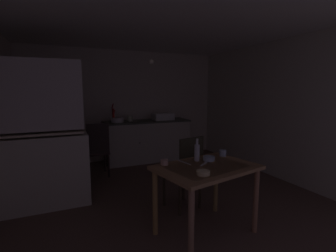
% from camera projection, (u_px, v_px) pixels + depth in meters
% --- Properties ---
extents(ground_plane, '(5.26, 5.26, 0.00)m').
position_uv_depth(ground_plane, '(161.00, 191.00, 3.84)').
color(ground_plane, brown).
extents(wall_back, '(4.36, 0.10, 2.42)m').
position_uv_depth(wall_back, '(126.00, 106.00, 5.60)').
color(wall_back, beige).
rests_on(wall_back, ground).
extents(wall_right, '(0.10, 4.24, 2.42)m').
position_uv_depth(wall_right, '(271.00, 109.00, 4.54)').
color(wall_right, beige).
rests_on(wall_right, ground).
extents(ceiling_slab, '(4.36, 4.24, 0.10)m').
position_uv_depth(ceiling_slab, '(161.00, 25.00, 3.49)').
color(ceiling_slab, white).
extents(hutch_cabinet, '(1.07, 0.58, 1.93)m').
position_uv_depth(hutch_cabinet, '(45.00, 139.00, 3.31)').
color(hutch_cabinet, beige).
rests_on(hutch_cabinet, ground).
extents(counter_cabinet, '(1.85, 0.64, 0.89)m').
position_uv_depth(counter_cabinet, '(147.00, 140.00, 5.52)').
color(counter_cabinet, beige).
rests_on(counter_cabinet, ground).
extents(sink_basin, '(0.44, 0.34, 0.15)m').
position_uv_depth(sink_basin, '(163.00, 116.00, 5.59)').
color(sink_basin, silver).
rests_on(sink_basin, counter_cabinet).
extents(hand_pump, '(0.05, 0.27, 0.39)m').
position_uv_depth(hand_pump, '(113.00, 114.00, 5.18)').
color(hand_pump, '#B21E19').
rests_on(hand_pump, counter_cabinet).
extents(mixing_bowl_counter, '(0.26, 0.26, 0.10)m').
position_uv_depth(mixing_bowl_counter, '(117.00, 120.00, 5.14)').
color(mixing_bowl_counter, white).
rests_on(mixing_bowl_counter, counter_cabinet).
extents(stoneware_crock, '(0.13, 0.13, 0.12)m').
position_uv_depth(stoneware_crock, '(130.00, 119.00, 5.33)').
color(stoneware_crock, beige).
rests_on(stoneware_crock, counter_cabinet).
extents(dining_table, '(1.16, 0.90, 0.76)m').
position_uv_depth(dining_table, '(206.00, 176.00, 2.63)').
color(dining_table, olive).
rests_on(dining_table, ground).
extents(chair_far_side, '(0.48, 0.48, 0.97)m').
position_uv_depth(chair_far_side, '(186.00, 172.00, 3.21)').
color(chair_far_side, '#34291B').
rests_on(chair_far_side, ground).
extents(chair_by_counter, '(0.41, 0.41, 0.99)m').
position_uv_depth(chair_by_counter, '(98.00, 149.00, 4.42)').
color(chair_by_counter, '#322320').
rests_on(chair_by_counter, ground).
extents(serving_bowl_wide, '(0.13, 0.13, 0.04)m').
position_uv_depth(serving_bowl_wide, '(203.00, 173.00, 2.34)').
color(serving_bowl_wide, beige).
rests_on(serving_bowl_wide, dining_table).
extents(soup_bowl_small, '(0.13, 0.13, 0.05)m').
position_uv_depth(soup_bowl_small, '(209.00, 158.00, 2.82)').
color(soup_bowl_small, '#9EB2C6').
rests_on(soup_bowl_small, dining_table).
extents(mug_dark, '(0.08, 0.08, 0.08)m').
position_uv_depth(mug_dark, '(223.00, 153.00, 3.01)').
color(mug_dark, '#9EB2C6').
rests_on(mug_dark, dining_table).
extents(teacup_mint, '(0.08, 0.08, 0.06)m').
position_uv_depth(teacup_mint, '(164.00, 162.00, 2.66)').
color(teacup_mint, tan).
rests_on(teacup_mint, dining_table).
extents(glass_bottle, '(0.06, 0.06, 0.25)m').
position_uv_depth(glass_bottle, '(197.00, 152.00, 2.80)').
color(glass_bottle, '#B7BCC1').
rests_on(glass_bottle, dining_table).
extents(table_knife, '(0.06, 0.22, 0.00)m').
position_uv_depth(table_knife, '(184.00, 162.00, 2.75)').
color(table_knife, silver).
rests_on(table_knife, dining_table).
extents(teaspoon_near_bowl, '(0.14, 0.11, 0.00)m').
position_uv_depth(teaspoon_near_bowl, '(204.00, 164.00, 2.68)').
color(teaspoon_near_bowl, beige).
rests_on(teaspoon_near_bowl, dining_table).
extents(pendant_bulb, '(0.08, 0.08, 0.08)m').
position_uv_depth(pendant_bulb, '(151.00, 62.00, 3.83)').
color(pendant_bulb, '#F9EFCC').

